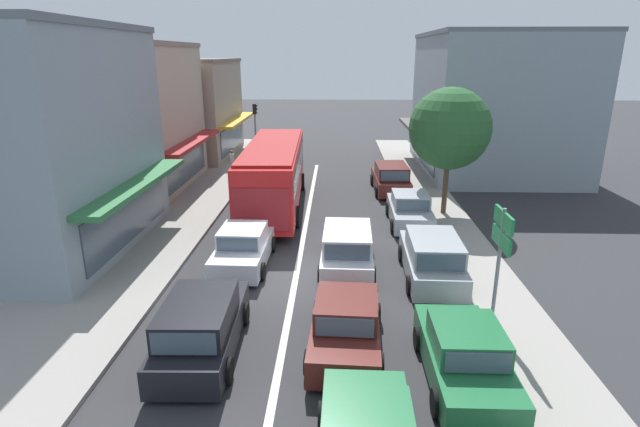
# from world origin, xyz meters

# --- Properties ---
(ground_plane) EXTENTS (140.00, 140.00, 0.00)m
(ground_plane) POSITION_xyz_m (0.00, 0.00, 0.00)
(ground_plane) COLOR #2D2D30
(lane_centre_line) EXTENTS (0.20, 28.00, 0.01)m
(lane_centre_line) POSITION_xyz_m (0.00, 4.00, 0.00)
(lane_centre_line) COLOR silver
(lane_centre_line) RESTS_ON ground
(sidewalk_left) EXTENTS (5.20, 44.00, 0.14)m
(sidewalk_left) POSITION_xyz_m (-6.80, 6.00, 0.07)
(sidewalk_left) COLOR gray
(sidewalk_left) RESTS_ON ground
(kerb_right) EXTENTS (2.80, 44.00, 0.12)m
(kerb_right) POSITION_xyz_m (6.20, 6.00, 0.06)
(kerb_right) COLOR gray
(kerb_right) RESTS_ON ground
(shopfront_corner_near) EXTENTS (8.25, 9.21, 8.48)m
(shopfront_corner_near) POSITION_xyz_m (-10.18, 1.89, 4.23)
(shopfront_corner_near) COLOR #84939E
(shopfront_corner_near) RESTS_ON ground
(shopfront_mid_block) EXTENTS (7.19, 9.17, 8.01)m
(shopfront_mid_block) POSITION_xyz_m (-10.18, 11.36, 4.00)
(shopfront_mid_block) COLOR #B2A38E
(shopfront_mid_block) RESTS_ON ground
(shopfront_far_end) EXTENTS (8.46, 9.50, 7.06)m
(shopfront_far_end) POSITION_xyz_m (-10.18, 21.04, 3.53)
(shopfront_far_end) COLOR gray
(shopfront_far_end) RESTS_ON ground
(building_right_far) EXTENTS (9.96, 11.34, 8.71)m
(building_right_far) POSITION_xyz_m (11.48, 16.84, 4.35)
(building_right_far) COLOR #84939E
(building_right_far) RESTS_ON ground
(city_bus) EXTENTS (2.98, 10.93, 3.23)m
(city_bus) POSITION_xyz_m (-1.73, 7.89, 1.88)
(city_bus) COLOR red
(city_bus) RESTS_ON ground
(wagon_adjacent_lane_lead) EXTENTS (2.02, 4.54, 1.58)m
(wagon_adjacent_lane_lead) POSITION_xyz_m (1.78, 0.52, 0.75)
(wagon_adjacent_lane_lead) COLOR silver
(wagon_adjacent_lane_lead) RESTS_ON ground
(wagon_queue_gap_filler) EXTENTS (2.03, 4.55, 1.58)m
(wagon_queue_gap_filler) POSITION_xyz_m (-2.04, -4.96, 0.75)
(wagon_queue_gap_filler) COLOR black
(wagon_queue_gap_filler) RESTS_ON ground
(sedan_behind_bus_near) EXTENTS (1.97, 4.24, 1.47)m
(sedan_behind_bus_near) POSITION_xyz_m (-1.98, 0.70, 0.66)
(sedan_behind_bus_near) COLOR silver
(sedan_behind_bus_near) RESTS_ON ground
(sedan_queue_far_back) EXTENTS (2.05, 4.28, 1.47)m
(sedan_queue_far_back) POSITION_xyz_m (1.66, -4.58, 0.66)
(sedan_queue_far_back) COLOR #561E19
(sedan_queue_far_back) RESTS_ON ground
(parked_sedan_kerb_front) EXTENTS (1.90, 4.20, 1.47)m
(parked_sedan_kerb_front) POSITION_xyz_m (4.41, -5.91, 0.66)
(parked_sedan_kerb_front) COLOR #1E6638
(parked_sedan_kerb_front) RESTS_ON ground
(parked_wagon_kerb_second) EXTENTS (2.01, 4.54, 1.58)m
(parked_wagon_kerb_second) POSITION_xyz_m (4.67, -0.24, 0.75)
(parked_wagon_kerb_second) COLOR #9EA3A8
(parked_wagon_kerb_second) RESTS_ON ground
(parked_sedan_kerb_third) EXTENTS (1.94, 4.22, 1.47)m
(parked_sedan_kerb_third) POSITION_xyz_m (4.70, 5.54, 0.66)
(parked_sedan_kerb_third) COLOR #9EA3A8
(parked_sedan_kerb_third) RESTS_ON ground
(parked_wagon_kerb_rear) EXTENTS (2.03, 4.55, 1.58)m
(parked_wagon_kerb_rear) POSITION_xyz_m (4.41, 11.20, 0.75)
(parked_wagon_kerb_rear) COLOR #561E19
(parked_wagon_kerb_rear) RESTS_ON ground
(traffic_light_downstreet) EXTENTS (0.32, 0.24, 4.20)m
(traffic_light_downstreet) POSITION_xyz_m (-4.17, 17.80, 2.85)
(traffic_light_downstreet) COLOR gray
(traffic_light_downstreet) RESTS_ON ground
(directional_road_sign) EXTENTS (0.10, 1.40, 3.60)m
(directional_road_sign) POSITION_xyz_m (5.72, -3.69, 2.70)
(directional_road_sign) COLOR gray
(directional_road_sign) RESTS_ON ground
(street_tree_right) EXTENTS (3.74, 3.74, 6.01)m
(street_tree_right) POSITION_xyz_m (6.52, 6.90, 4.13)
(street_tree_right) COLOR brown
(street_tree_right) RESTS_ON ground
(pedestrian_with_handbag_near) EXTENTS (0.33, 0.65, 1.63)m
(pedestrian_with_handbag_near) POSITION_xyz_m (-5.05, 13.89, 1.07)
(pedestrian_with_handbag_near) COLOR #333338
(pedestrian_with_handbag_near) RESTS_ON sidewalk_left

